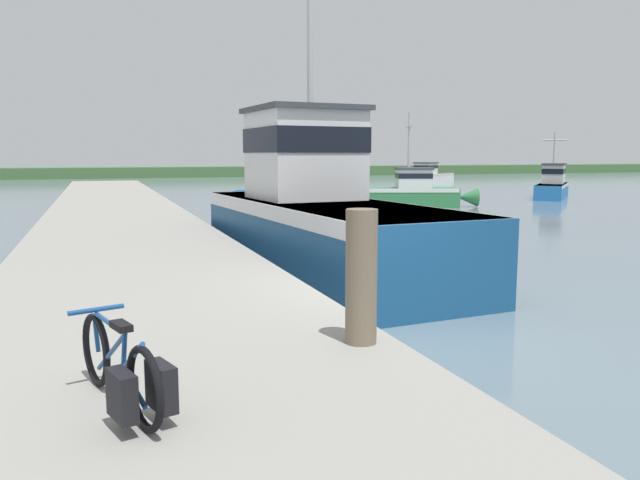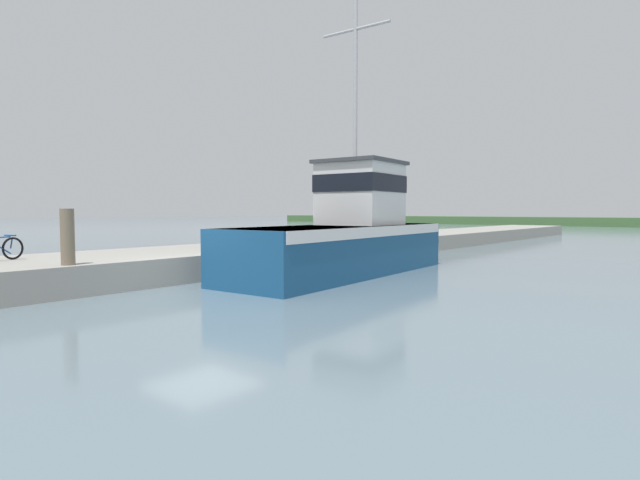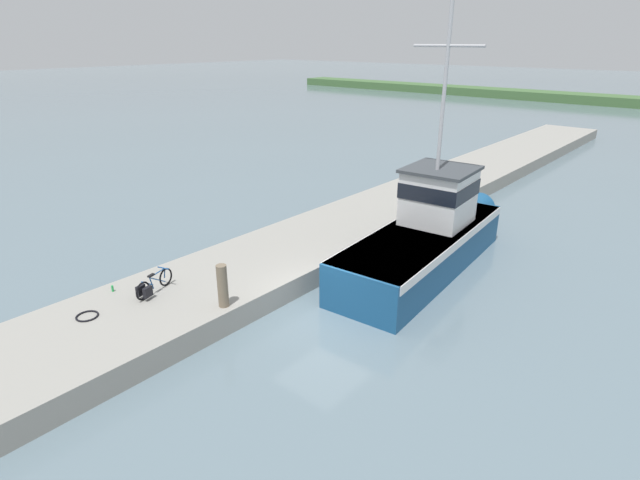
% 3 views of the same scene
% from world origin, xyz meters
% --- Properties ---
extents(ground_plane, '(320.00, 320.00, 0.00)m').
position_xyz_m(ground_plane, '(0.00, 0.00, 0.00)').
color(ground_plane, slate).
extents(dock_pier, '(4.49, 80.00, 0.78)m').
position_xyz_m(dock_pier, '(-3.56, 0.00, 0.39)').
color(dock_pier, gray).
rests_on(dock_pier, ground_plane).
extents(fishing_boat_main, '(3.66, 11.31, 9.57)m').
position_xyz_m(fishing_boat_main, '(0.66, 5.62, 1.32)').
color(fishing_boat_main, navy).
rests_on(fishing_boat_main, ground_plane).
extents(mooring_post, '(0.32, 0.32, 1.36)m').
position_xyz_m(mooring_post, '(-1.72, -2.62, 1.46)').
color(mooring_post, '#756651').
rests_on(mooring_post, dock_pier).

